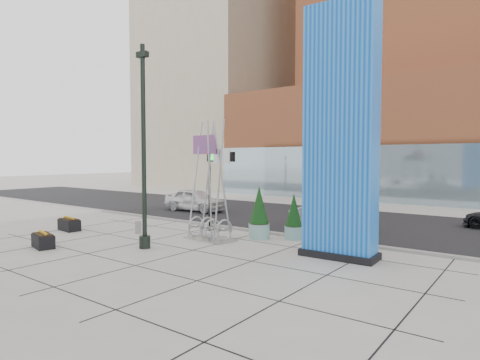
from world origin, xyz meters
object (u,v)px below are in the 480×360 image
Objects in this scene: car_white_west at (195,200)px; overhead_street_sign at (220,164)px; concrete_bollard at (138,227)px; blue_pylon at (341,137)px; lamp_post at (144,166)px; public_art_sculpture at (210,209)px; car_silver_mid at (329,217)px.

overhead_street_sign is at bearing -130.85° from car_white_west.
blue_pylon is at bearing 7.61° from concrete_bollard.
blue_pylon reaches higher than lamp_post.
car_white_west is (-13.91, 6.70, -3.85)m from blue_pylon.
public_art_sculpture is at bearing -135.39° from car_white_west.
lamp_post is 2.05× the size of car_silver_mid.
car_white_west is at bearing 114.00° from concrete_bollard.
public_art_sculpture is 4.32m from concrete_bollard.
car_silver_mid is (4.22, 4.11, -2.88)m from overhead_street_sign.
blue_pylon is at bearing -118.26° from car_white_west.
lamp_post is 10.30m from car_silver_mid.
public_art_sculpture is at bearing 13.67° from concrete_bollard.
public_art_sculpture is 2.82m from overhead_street_sign.
overhead_street_sign is (3.24, 2.68, 3.26)m from concrete_bollard.
concrete_bollard is at bearing 145.49° from lamp_post.
lamp_post reaches higher than overhead_street_sign.
car_white_west is (-3.60, 8.08, 0.50)m from concrete_bollard.
lamp_post is at bearing -103.29° from public_art_sculpture.
car_white_west is (-6.61, 10.15, -2.70)m from lamp_post.
blue_pylon is 15.91m from car_white_west.
lamp_post is at bearing -84.42° from overhead_street_sign.
concrete_bollard is 0.15× the size of car_silver_mid.
car_silver_mid is at bearing 116.28° from blue_pylon.
blue_pylon is 7.27m from overhead_street_sign.
overhead_street_sign is (0.22, 4.75, 0.06)m from lamp_post.
lamp_post is (-7.29, -3.45, -1.15)m from blue_pylon.
blue_pylon reaches higher than overhead_street_sign.
blue_pylon is 15.27× the size of concrete_bollard.
public_art_sculpture reaches higher than car_white_west.
concrete_bollard is at bearing -173.91° from blue_pylon.
overhead_street_sign is (-0.81, 1.69, 2.10)m from public_art_sculpture.
overhead_street_sign is (-7.07, 1.30, -1.09)m from blue_pylon.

